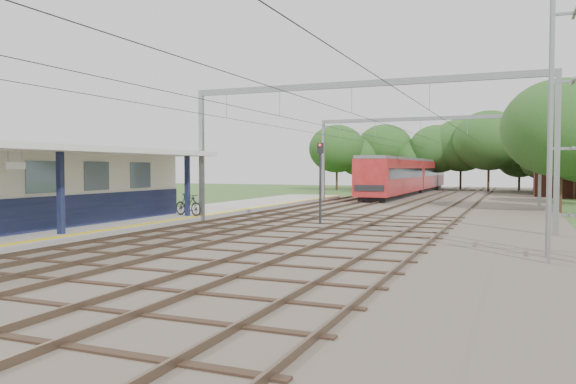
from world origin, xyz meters
The scene contains 13 objects.
ground centered at (0.00, 0.00, 0.00)m, with size 160.00×160.00×0.00m, color #2D4C1E.
ballast_bed centered at (4.00, 30.00, 0.05)m, with size 18.00×90.00×0.10m, color #473D33.
platform centered at (-7.50, 14.00, 0.17)m, with size 5.00×52.00×0.35m, color gray.
yellow_stripe centered at (-5.25, 14.00, 0.35)m, with size 0.45×52.00×0.01m, color yellow.
station_building centered at (-8.88, 7.00, 2.04)m, with size 3.41×18.00×3.40m.
canopy centered at (-7.77, 6.00, 3.64)m, with size 6.40×20.00×3.44m.
rail_tracks centered at (1.50, 30.00, 0.18)m, with size 11.80×88.00×0.15m.
catenary_system centered at (3.39, 25.28, 5.51)m, with size 17.22×88.00×7.00m.
lattice_pylon centered at (12.00, 8.00, 6.00)m, with size 1.30×1.30×12.00m.
tree_band centered at (3.84, 57.12, 4.92)m, with size 31.72×30.88×8.82m.
bicycle centered at (-5.85, 15.00, 0.94)m, with size 0.56×1.98×1.19m, color black.
train centered at (-0.50, 51.29, 2.14)m, with size 2.91×36.28×3.83m.
signal_post centered at (1.35, 15.85, 2.58)m, with size 0.30×0.26×4.16m.
Camera 1 is at (10.54, -10.73, 2.92)m, focal length 35.00 mm.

